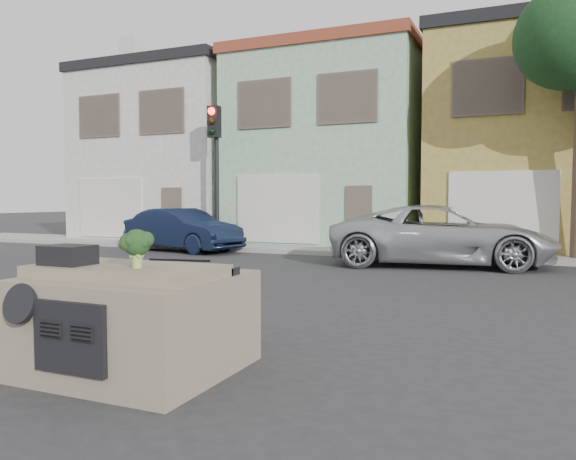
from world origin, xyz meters
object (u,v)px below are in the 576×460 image
Objects in this scene: silver_pickup at (441,266)px; broccoli at (137,248)px; navy_sedan at (183,251)px; traffic_signal at (215,178)px.

silver_pickup is 11.21m from broccoli.
navy_sedan is 0.76× the size of silver_pickup.
broccoli reaches higher than silver_pickup.
silver_pickup is 1.16× the size of traffic_signal.
broccoli is at bearing 164.62° from silver_pickup.
broccoli is (-1.31, -11.05, 1.31)m from silver_pickup.
traffic_signal is (0.76, 0.94, 2.55)m from navy_sedan.
broccoli is (6.74, -12.79, -1.24)m from traffic_signal.
traffic_signal is 13.15× the size of broccoli.
navy_sedan is 0.88× the size of traffic_signal.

